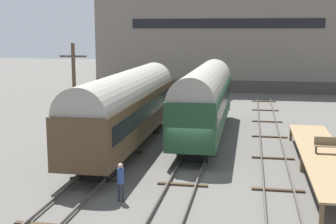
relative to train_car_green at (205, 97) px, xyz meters
The scene contains 11 objects.
ground_plane 8.81m from the train_car_green, 90.00° to the right, with size 200.00×200.00×0.00m, color #56544F.
track_left 9.98m from the train_car_green, 120.06° to the right, with size 2.60×60.00×0.26m.
track_middle 8.76m from the train_car_green, 90.00° to the right, with size 2.60×60.00×0.26m.
track_right 9.98m from the train_car_green, 59.94° to the right, with size 2.60×60.00×0.26m.
train_car_green is the anchor object (origin of this frame).
train_car_brown 6.44m from the train_car_green, 138.05° to the right, with size 3.08×18.35×5.20m.
station_platform 10.84m from the train_car_green, 46.61° to the right, with size 2.44×15.82×1.14m.
bench 10.91m from the train_car_green, 45.67° to the right, with size 1.40×0.40×0.91m.
person_worker 14.40m from the train_car_green, 100.03° to the right, with size 0.32×0.32×1.86m.
utility_pole 9.68m from the train_car_green, 146.34° to the right, with size 1.80×0.24×7.07m.
warehouse_building 32.24m from the train_car_green, 90.13° to the left, with size 34.33×11.93×15.90m.
Camera 1 is at (3.31, -25.78, 7.85)m, focal length 50.00 mm.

